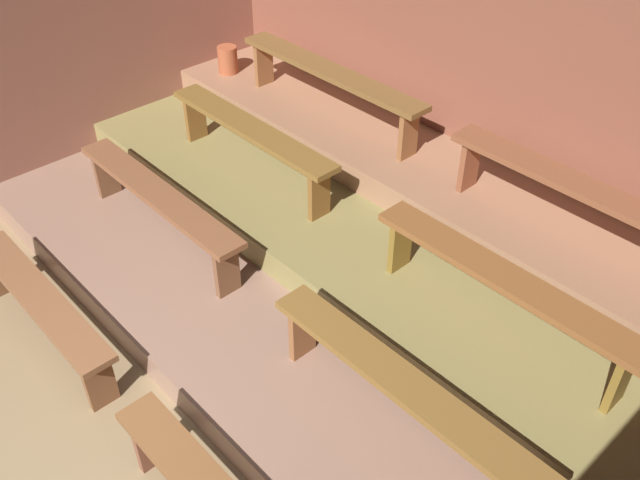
{
  "coord_description": "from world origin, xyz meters",
  "views": [
    {
      "loc": [
        2.89,
        -0.11,
        3.83
      ],
      "look_at": [
        -0.12,
        2.68,
        0.56
      ],
      "focal_mm": 38.55,
      "sensor_mm": 36.0,
      "label": 1
    }
  ],
  "objects_px": {
    "bench_floor_left": "(41,304)",
    "bench_upper_right": "(585,197)",
    "bench_lower_left": "(158,199)",
    "bench_middle_left": "(251,135)",
    "bench_lower_right": "(404,391)",
    "bench_upper_left": "(330,77)",
    "bench_middle_right": "(503,284)",
    "pail_upper": "(228,60)"
  },
  "relations": [
    {
      "from": "bench_floor_left",
      "to": "bench_middle_right",
      "type": "relative_size",
      "value": 0.92
    },
    {
      "from": "bench_lower_left",
      "to": "bench_upper_left",
      "type": "xyz_separation_m",
      "value": [
        0.04,
        1.87,
        0.48
      ]
    },
    {
      "from": "bench_lower_right",
      "to": "bench_middle_right",
      "type": "relative_size",
      "value": 1.04
    },
    {
      "from": "bench_lower_left",
      "to": "bench_lower_right",
      "type": "relative_size",
      "value": 1.0
    },
    {
      "from": "bench_middle_right",
      "to": "bench_floor_left",
      "type": "bearing_deg",
      "value": -138.57
    },
    {
      "from": "bench_upper_right",
      "to": "bench_middle_left",
      "type": "bearing_deg",
      "value": -160.47
    },
    {
      "from": "bench_floor_left",
      "to": "bench_lower_left",
      "type": "bearing_deg",
      "value": 100.93
    },
    {
      "from": "bench_lower_right",
      "to": "bench_middle_left",
      "type": "relative_size",
      "value": 1.04
    },
    {
      "from": "bench_middle_right",
      "to": "bench_upper_left",
      "type": "distance_m",
      "value": 2.75
    },
    {
      "from": "bench_lower_left",
      "to": "bench_middle_right",
      "type": "bearing_deg",
      "value": 19.95
    },
    {
      "from": "bench_floor_left",
      "to": "bench_upper_right",
      "type": "bearing_deg",
      "value": 51.84
    },
    {
      "from": "bench_lower_right",
      "to": "bench_middle_left",
      "type": "bearing_deg",
      "value": 160.05
    },
    {
      "from": "bench_lower_left",
      "to": "bench_middle_right",
      "type": "height_order",
      "value": "bench_middle_right"
    },
    {
      "from": "bench_middle_right",
      "to": "pail_upper",
      "type": "distance_m",
      "value": 4.09
    },
    {
      "from": "bench_middle_right",
      "to": "pail_upper",
      "type": "xyz_separation_m",
      "value": [
        -4.01,
        0.81,
        -0.02
      ]
    },
    {
      "from": "bench_lower_left",
      "to": "bench_lower_right",
      "type": "bearing_deg",
      "value": 0.0
    },
    {
      "from": "bench_lower_right",
      "to": "bench_upper_right",
      "type": "height_order",
      "value": "bench_upper_right"
    },
    {
      "from": "bench_lower_right",
      "to": "pail_upper",
      "type": "bearing_deg",
      "value": 156.43
    },
    {
      "from": "bench_lower_right",
      "to": "bench_upper_left",
      "type": "xyz_separation_m",
      "value": [
        -2.61,
        1.87,
        0.48
      ]
    },
    {
      "from": "bench_upper_left",
      "to": "bench_lower_right",
      "type": "bearing_deg",
      "value": -35.61
    },
    {
      "from": "bench_lower_left",
      "to": "bench_middle_left",
      "type": "distance_m",
      "value": 0.98
    },
    {
      "from": "bench_floor_left",
      "to": "bench_lower_left",
      "type": "distance_m",
      "value": 1.21
    },
    {
      "from": "bench_lower_right",
      "to": "bench_middle_right",
      "type": "height_order",
      "value": "bench_middle_right"
    },
    {
      "from": "bench_lower_left",
      "to": "pail_upper",
      "type": "relative_size",
      "value": 7.37
    },
    {
      "from": "bench_lower_right",
      "to": "bench_middle_left",
      "type": "distance_m",
      "value": 2.8
    },
    {
      "from": "bench_floor_left",
      "to": "bench_middle_right",
      "type": "bearing_deg",
      "value": 41.43
    },
    {
      "from": "bench_floor_left",
      "to": "bench_upper_left",
      "type": "xyz_separation_m",
      "value": [
        -0.18,
        3.03,
        0.72
      ]
    },
    {
      "from": "bench_floor_left",
      "to": "bench_lower_left",
      "type": "xyz_separation_m",
      "value": [
        -0.22,
        1.16,
        0.24
      ]
    },
    {
      "from": "bench_floor_left",
      "to": "bench_lower_right",
      "type": "bearing_deg",
      "value": 25.64
    },
    {
      "from": "bench_lower_left",
      "to": "bench_middle_left",
      "type": "xyz_separation_m",
      "value": [
        0.03,
        0.95,
        0.24
      ]
    },
    {
      "from": "bench_upper_left",
      "to": "bench_middle_right",
      "type": "bearing_deg",
      "value": -19.53
    },
    {
      "from": "bench_middle_left",
      "to": "pail_upper",
      "type": "distance_m",
      "value": 1.63
    },
    {
      "from": "bench_floor_left",
      "to": "bench_lower_right",
      "type": "height_order",
      "value": "bench_lower_right"
    },
    {
      "from": "bench_floor_left",
      "to": "bench_lower_right",
      "type": "distance_m",
      "value": 2.7
    },
    {
      "from": "bench_upper_left",
      "to": "pail_upper",
      "type": "distance_m",
      "value": 1.46
    },
    {
      "from": "bench_upper_right",
      "to": "bench_middle_right",
      "type": "bearing_deg",
      "value": -88.97
    },
    {
      "from": "bench_upper_left",
      "to": "bench_middle_left",
      "type": "bearing_deg",
      "value": -91.03
    },
    {
      "from": "bench_floor_left",
      "to": "bench_upper_left",
      "type": "relative_size",
      "value": 0.83
    },
    {
      "from": "bench_middle_right",
      "to": "bench_upper_right",
      "type": "bearing_deg",
      "value": 91.03
    },
    {
      "from": "bench_lower_left",
      "to": "bench_middle_right",
      "type": "xyz_separation_m",
      "value": [
        2.62,
        0.95,
        0.24
      ]
    },
    {
      "from": "bench_middle_right",
      "to": "bench_lower_right",
      "type": "bearing_deg",
      "value": -88.37
    },
    {
      "from": "bench_upper_right",
      "to": "pail_upper",
      "type": "relative_size",
      "value": 7.82
    }
  ]
}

